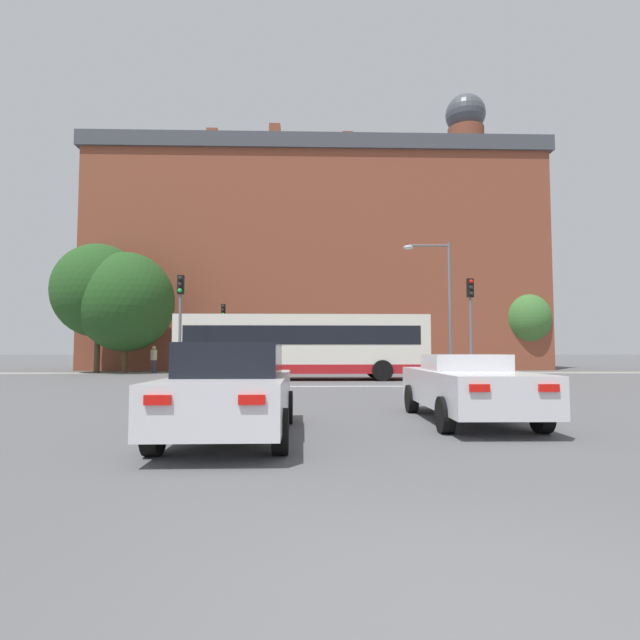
% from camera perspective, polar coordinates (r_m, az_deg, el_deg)
% --- Properties ---
extents(ground_plane, '(400.00, 400.00, 0.00)m').
position_cam_1_polar(ground_plane, '(3.09, 20.87, -30.82)').
color(ground_plane, '#545456').
extents(stop_line_strip, '(9.56, 0.30, 0.01)m').
position_cam_1_polar(stop_line_strip, '(20.34, 1.30, -7.58)').
color(stop_line_strip, silver).
rests_on(stop_line_strip, ground_plane).
extents(far_pavement, '(70.62, 2.50, 0.01)m').
position_cam_1_polar(far_pavement, '(32.51, 0.21, -6.07)').
color(far_pavement, gray).
rests_on(far_pavement, ground_plane).
extents(brick_civic_building, '(35.73, 12.28, 23.90)m').
position_cam_1_polar(brick_civic_building, '(42.88, -0.30, 6.63)').
color(brick_civic_building, brown).
rests_on(brick_civic_building, ground_plane).
extents(car_saloon_left, '(1.98, 4.83, 1.56)m').
position_cam_1_polar(car_saloon_left, '(8.54, -9.95, -7.79)').
color(car_saloon_left, silver).
rests_on(car_saloon_left, ground_plane).
extents(car_roadster_right, '(1.95, 4.82, 1.36)m').
position_cam_1_polar(car_roadster_right, '(10.69, 16.42, -7.27)').
color(car_roadster_right, silver).
rests_on(car_roadster_right, ground_plane).
extents(bus_crossing_lead, '(12.28, 2.75, 3.19)m').
position_cam_1_polar(bus_crossing_lead, '(24.88, -2.01, -2.90)').
color(bus_crossing_lead, silver).
rests_on(bus_crossing_lead, ground_plane).
extents(traffic_light_far_left, '(0.26, 0.31, 4.43)m').
position_cam_1_polar(traffic_light_far_left, '(32.40, -11.02, -0.78)').
color(traffic_light_far_left, slate).
rests_on(traffic_light_far_left, ground_plane).
extents(traffic_light_near_right, '(0.26, 0.31, 4.52)m').
position_cam_1_polar(traffic_light_near_right, '(22.13, 16.85, 0.71)').
color(traffic_light_near_right, slate).
rests_on(traffic_light_near_right, ground_plane).
extents(traffic_light_near_left, '(0.26, 0.31, 4.59)m').
position_cam_1_polar(traffic_light_near_left, '(21.52, -15.69, 0.93)').
color(traffic_light_near_left, slate).
rests_on(traffic_light_near_left, ground_plane).
extents(street_lamp_junction, '(2.40, 0.36, 6.90)m').
position_cam_1_polar(street_lamp_junction, '(25.81, 13.68, 2.86)').
color(street_lamp_junction, slate).
rests_on(street_lamp_junction, ground_plane).
extents(pedestrian_waiting, '(0.29, 0.43, 1.68)m').
position_cam_1_polar(pedestrian_waiting, '(31.97, -4.97, -4.34)').
color(pedestrian_waiting, '#333851').
rests_on(pedestrian_waiting, ground_plane).
extents(pedestrian_walking_east, '(0.44, 0.43, 1.76)m').
position_cam_1_polar(pedestrian_walking_east, '(33.98, -18.47, -4.03)').
color(pedestrian_walking_east, '#333851').
rests_on(pedestrian_walking_east, ground_plane).
extents(tree_by_building, '(3.91, 3.91, 5.94)m').
position_cam_1_polar(tree_by_building, '(40.89, 22.31, 0.13)').
color(tree_by_building, '#4C3823').
rests_on(tree_by_building, ground_plane).
extents(tree_kerbside, '(5.84, 5.84, 8.45)m').
position_cam_1_polar(tree_kerbside, '(35.78, -23.96, 3.08)').
color(tree_kerbside, '#4C3823').
rests_on(tree_kerbside, ground_plane).
extents(tree_distant, '(6.17, 6.17, 7.87)m').
position_cam_1_polar(tree_distant, '(34.87, -21.30, 1.95)').
color(tree_distant, '#4C3823').
rests_on(tree_distant, ground_plane).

